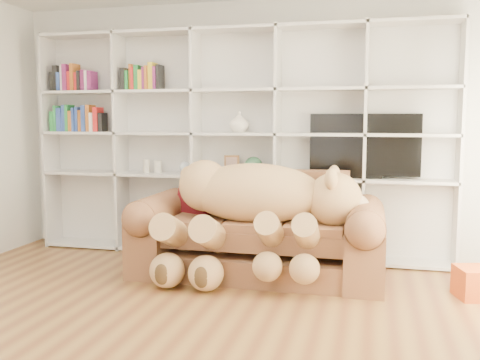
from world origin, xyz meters
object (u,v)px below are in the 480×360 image
(gift_box, at_px, (477,283))
(tv, at_px, (365,146))
(teddy_bear, at_px, (254,206))
(sofa, at_px, (258,236))

(gift_box, xyz_separation_m, tv, (-0.93, 0.93, 1.06))
(teddy_bear, xyz_separation_m, gift_box, (1.87, -0.04, -0.56))
(sofa, distance_m, tv, 1.42)
(tv, bearing_deg, gift_box, -44.86)
(teddy_bear, bearing_deg, gift_box, -9.30)
(tv, bearing_deg, sofa, -143.39)
(sofa, height_order, teddy_bear, teddy_bear)
(teddy_bear, height_order, tv, tv)
(teddy_bear, height_order, gift_box, teddy_bear)
(sofa, height_order, gift_box, sofa)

